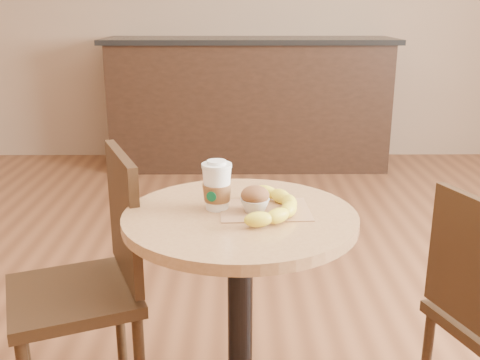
{
  "coord_description": "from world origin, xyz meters",
  "views": [
    {
      "loc": [
        -0.11,
        -1.39,
        1.28
      ],
      "look_at": [
        -0.1,
        0.05,
        0.83
      ],
      "focal_mm": 42.0,
      "sensor_mm": 36.0,
      "label": 1
    }
  ],
  "objects": [
    {
      "name": "muffin",
      "position": [
        -0.06,
        0.02,
        0.79
      ],
      "size": [
        0.08,
        0.08,
        0.07
      ],
      "color": "silver",
      "rests_on": "kraft_bag"
    },
    {
      "name": "chair_left",
      "position": [
        -0.55,
        0.18,
        0.47
      ],
      "size": [
        0.49,
        0.49,
        0.86
      ],
      "rotation": [
        0.0,
        0.0,
        -1.19
      ],
      "color": "#352212",
      "rests_on": "ground"
    },
    {
      "name": "coffee_cup",
      "position": [
        -0.16,
        0.04,
        0.81
      ],
      "size": [
        0.08,
        0.08,
        0.14
      ],
      "rotation": [
        0.0,
        0.0,
        -0.35
      ],
      "color": "white",
      "rests_on": "cafe_table"
    },
    {
      "name": "kraft_bag",
      "position": [
        -0.03,
        0.03,
        0.75
      ],
      "size": [
        0.25,
        0.19,
        0.0
      ],
      "primitive_type": "cube",
      "rotation": [
        0.0,
        0.0,
        0.05
      ],
      "color": "#9B6E4B",
      "rests_on": "cafe_table"
    },
    {
      "name": "banana",
      "position": [
        -0.01,
        0.01,
        0.77
      ],
      "size": [
        0.22,
        0.32,
        0.04
      ],
      "primitive_type": null,
      "rotation": [
        0.0,
        0.0,
        -0.21
      ],
      "color": "yellow",
      "rests_on": "kraft_bag"
    },
    {
      "name": "service_counter",
      "position": [
        0.0,
        3.18,
        0.52
      ],
      "size": [
        2.3,
        0.65,
        1.04
      ],
      "color": "black",
      "rests_on": "ground"
    },
    {
      "name": "cafe_table",
      "position": [
        -0.1,
        0.01,
        0.5
      ],
      "size": [
        0.63,
        0.63,
        0.75
      ],
      "color": "black",
      "rests_on": "ground"
    }
  ]
}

